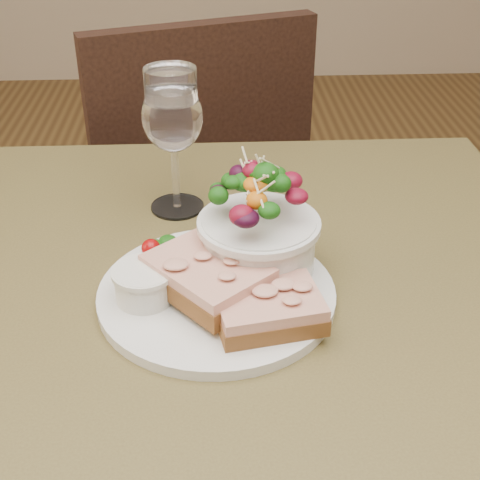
{
  "coord_description": "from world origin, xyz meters",
  "views": [
    {
      "loc": [
        -0.02,
        -0.59,
        1.18
      ],
      "look_at": [
        0.01,
        0.01,
        0.81
      ],
      "focal_mm": 50.0,
      "sensor_mm": 36.0,
      "label": 1
    }
  ],
  "objects_px": {
    "chair_far": "(185,267)",
    "ramekin": "(144,283)",
    "cafe_table": "(232,360)",
    "wine_glass": "(173,121)",
    "dinner_plate": "(217,294)",
    "sandwich_back": "(208,276)",
    "sandwich_front": "(268,308)",
    "salad_bowl": "(259,221)"
  },
  "relations": [
    {
      "from": "sandwich_back",
      "to": "ramekin",
      "type": "distance_m",
      "value": 0.07
    },
    {
      "from": "sandwich_front",
      "to": "salad_bowl",
      "type": "height_order",
      "value": "salad_bowl"
    },
    {
      "from": "sandwich_front",
      "to": "salad_bowl",
      "type": "relative_size",
      "value": 0.92
    },
    {
      "from": "sandwich_back",
      "to": "ramekin",
      "type": "height_order",
      "value": "sandwich_back"
    },
    {
      "from": "dinner_plate",
      "to": "sandwich_front",
      "type": "height_order",
      "value": "sandwich_front"
    },
    {
      "from": "sandwich_front",
      "to": "dinner_plate",
      "type": "bearing_deg",
      "value": 122.01
    },
    {
      "from": "chair_far",
      "to": "wine_glass",
      "type": "distance_m",
      "value": 0.79
    },
    {
      "from": "sandwich_front",
      "to": "sandwich_back",
      "type": "bearing_deg",
      "value": 131.88
    },
    {
      "from": "ramekin",
      "to": "wine_glass",
      "type": "relative_size",
      "value": 0.35
    },
    {
      "from": "sandwich_front",
      "to": "wine_glass",
      "type": "xyz_separation_m",
      "value": [
        -0.1,
        0.26,
        0.1
      ]
    },
    {
      "from": "dinner_plate",
      "to": "wine_glass",
      "type": "height_order",
      "value": "wine_glass"
    },
    {
      "from": "dinner_plate",
      "to": "wine_glass",
      "type": "distance_m",
      "value": 0.24
    },
    {
      "from": "sandwich_back",
      "to": "chair_far",
      "type": "bearing_deg",
      "value": 144.08
    },
    {
      "from": "cafe_table",
      "to": "wine_glass",
      "type": "distance_m",
      "value": 0.3
    },
    {
      "from": "dinner_plate",
      "to": "ramekin",
      "type": "xyz_separation_m",
      "value": [
        -0.07,
        -0.01,
        0.03
      ]
    },
    {
      "from": "cafe_table",
      "to": "sandwich_back",
      "type": "bearing_deg",
      "value": -137.55
    },
    {
      "from": "cafe_table",
      "to": "chair_far",
      "type": "xyz_separation_m",
      "value": [
        -0.08,
        0.72,
        -0.36
      ]
    },
    {
      "from": "dinner_plate",
      "to": "ramekin",
      "type": "bearing_deg",
      "value": -171.12
    },
    {
      "from": "cafe_table",
      "to": "sandwich_front",
      "type": "bearing_deg",
      "value": -63.3
    },
    {
      "from": "dinner_plate",
      "to": "sandwich_front",
      "type": "relative_size",
      "value": 2.17
    },
    {
      "from": "cafe_table",
      "to": "ramekin",
      "type": "distance_m",
      "value": 0.16
    },
    {
      "from": "cafe_table",
      "to": "sandwich_front",
      "type": "distance_m",
      "value": 0.15
    },
    {
      "from": "sandwich_front",
      "to": "ramekin",
      "type": "xyz_separation_m",
      "value": [
        -0.12,
        0.04,
        0.0
      ]
    },
    {
      "from": "dinner_plate",
      "to": "wine_glass",
      "type": "xyz_separation_m",
      "value": [
        -0.05,
        0.2,
        0.12
      ]
    },
    {
      "from": "chair_far",
      "to": "cafe_table",
      "type": "bearing_deg",
      "value": 77.74
    },
    {
      "from": "cafe_table",
      "to": "sandwich_back",
      "type": "height_order",
      "value": "sandwich_back"
    },
    {
      "from": "cafe_table",
      "to": "chair_far",
      "type": "relative_size",
      "value": 0.89
    },
    {
      "from": "chair_far",
      "to": "salad_bowl",
      "type": "relative_size",
      "value": 7.09
    },
    {
      "from": "sandwich_front",
      "to": "cafe_table",
      "type": "bearing_deg",
      "value": 106.08
    },
    {
      "from": "cafe_table",
      "to": "wine_glass",
      "type": "height_order",
      "value": "wine_glass"
    },
    {
      "from": "dinner_plate",
      "to": "sandwich_back",
      "type": "bearing_deg",
      "value": -134.01
    },
    {
      "from": "cafe_table",
      "to": "wine_glass",
      "type": "xyz_separation_m",
      "value": [
        -0.06,
        0.19,
        0.22
      ]
    },
    {
      "from": "sandwich_front",
      "to": "sandwich_back",
      "type": "height_order",
      "value": "sandwich_back"
    },
    {
      "from": "sandwich_back",
      "to": "dinner_plate",
      "type": "bearing_deg",
      "value": 95.49
    },
    {
      "from": "chair_far",
      "to": "ramekin",
      "type": "xyz_separation_m",
      "value": [
        -0.01,
        -0.74,
        0.49
      ]
    },
    {
      "from": "sandwich_back",
      "to": "ramekin",
      "type": "relative_size",
      "value": 2.48
    },
    {
      "from": "chair_far",
      "to": "dinner_plate",
      "type": "relative_size",
      "value": 3.54
    },
    {
      "from": "sandwich_front",
      "to": "ramekin",
      "type": "distance_m",
      "value": 0.13
    },
    {
      "from": "dinner_plate",
      "to": "ramekin",
      "type": "relative_size",
      "value": 4.16
    },
    {
      "from": "chair_far",
      "to": "dinner_plate",
      "type": "bearing_deg",
      "value": 76.38
    },
    {
      "from": "cafe_table",
      "to": "ramekin",
      "type": "xyz_separation_m",
      "value": [
        -0.09,
        -0.03,
        0.13
      ]
    },
    {
      "from": "ramekin",
      "to": "wine_glass",
      "type": "xyz_separation_m",
      "value": [
        0.03,
        0.21,
        0.09
      ]
    }
  ]
}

